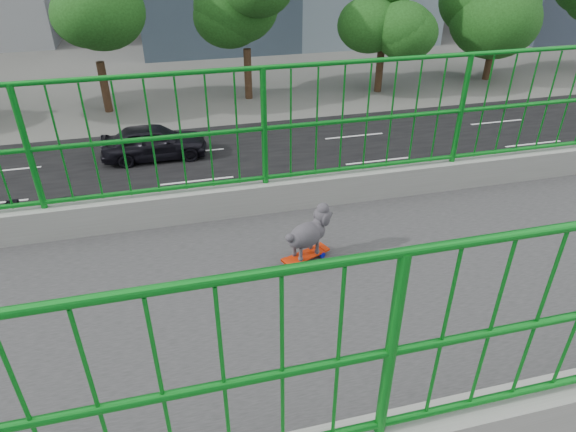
% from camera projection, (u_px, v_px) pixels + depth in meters
% --- Properties ---
extents(road, '(18.00, 90.00, 0.02)m').
position_uv_depth(road, '(205.00, 218.00, 18.26)').
color(road, black).
rests_on(road, ground).
extents(railing, '(3.00, 24.00, 1.42)m').
position_uv_depth(railing, '(304.00, 276.00, 3.74)').
color(railing, gray).
rests_on(railing, footbridge).
extents(street_trees, '(5.30, 60.40, 7.26)m').
position_uv_depth(street_trees, '(192.00, 17.00, 26.84)').
color(street_trees, black).
rests_on(street_trees, ground).
extents(skateboard, '(0.28, 0.45, 0.06)m').
position_uv_depth(skateboard, '(306.00, 256.00, 4.26)').
color(skateboard, red).
rests_on(skateboard, footbridge).
extents(poodle, '(0.30, 0.45, 0.40)m').
position_uv_depth(poodle, '(309.00, 232.00, 4.15)').
color(poodle, '#28262A').
rests_on(poodle, skateboard).
extents(car_2, '(2.34, 5.07, 1.41)m').
position_uv_depth(car_2, '(496.00, 174.00, 19.77)').
color(car_2, black).
rests_on(car_2, ground).
extents(car_4, '(1.85, 4.59, 1.56)m').
position_uv_depth(car_4, '(154.00, 142.00, 22.34)').
color(car_4, black).
rests_on(car_4, ground).
extents(car_6, '(2.47, 5.35, 1.49)m').
position_uv_depth(car_6, '(342.00, 244.00, 15.53)').
color(car_6, white).
rests_on(car_6, ground).
extents(car_7, '(2.15, 5.28, 1.53)m').
position_uv_depth(car_7, '(93.00, 222.00, 16.61)').
color(car_7, black).
rests_on(car_7, ground).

